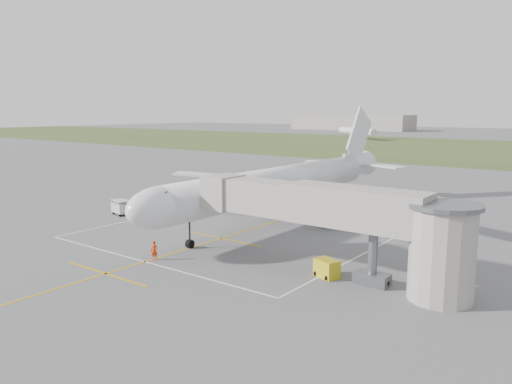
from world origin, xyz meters
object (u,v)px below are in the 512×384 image
Objects in this scene: airliner at (281,184)px; ramp_worker_nose at (154,250)px; gpu_unit at (327,268)px; jet_bridge at (346,219)px; ramp_worker_wing at (233,205)px; baggage_cart at (121,207)px.

airliner is 28.05× the size of ramp_worker_nose.
airliner is 21.02m from gpu_unit.
jet_bridge is (15.72, -14.25, 0.35)m from airliner.
ramp_worker_wing is (-8.04, 20.37, 0.03)m from ramp_worker_nose.
ramp_worker_wing is at bearing 176.10° from airliner.
jet_bridge reaches higher than gpu_unit.
airliner is at bearing 137.81° from jet_bridge.
airliner is 20.15m from ramp_worker_nose.
baggage_cart is (-33.30, 4.74, -3.79)m from jet_bridge.
baggage_cart reaches higher than ramp_worker_nose.
airliner is at bearing 42.70° from baggage_cart.
ramp_worker_nose is 0.97× the size of ramp_worker_wing.
airliner reaches higher than gpu_unit.
airliner is 8.60m from ramp_worker_wing.
jet_bridge is 28.07m from ramp_worker_wing.
baggage_cart reaches higher than gpu_unit.
jet_bridge is at bearing -42.19° from airliner.
ramp_worker_wing is at bearing 60.14° from baggage_cart.
baggage_cart is 1.79× the size of ramp_worker_nose.
airliner reaches higher than jet_bridge.
airliner is at bearing 63.77° from ramp_worker_nose.
gpu_unit is at bearing -153.21° from ramp_worker_wing.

